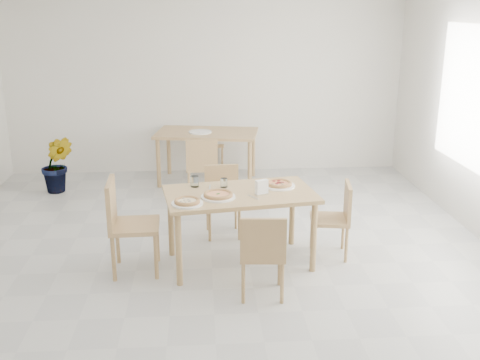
{
  "coord_description": "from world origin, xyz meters",
  "views": [
    {
      "loc": [
        -0.08,
        -5.06,
        2.49
      ],
      "look_at": [
        0.29,
        0.11,
        0.88
      ],
      "focal_mm": 42.0,
      "sensor_mm": 36.0,
      "label": 1
    }
  ],
  "objects": [
    {
      "name": "pizza_margherita",
      "position": [
        0.07,
        -0.03,
        0.78
      ],
      "size": [
        0.34,
        0.34,
        0.03
      ],
      "rotation": [
        0.0,
        0.0,
        0.27
      ],
      "color": "tan",
      "rests_on": "plate_margherita"
    },
    {
      "name": "napkin_holder",
      "position": [
        0.49,
        0.03,
        0.82
      ],
      "size": [
        0.15,
        0.11,
        0.15
      ],
      "rotation": [
        0.0,
        0.0,
        0.43
      ],
      "color": "silver",
      "rests_on": "main_table"
    },
    {
      "name": "potted_plant",
      "position": [
        -2.07,
        2.56,
        0.4
      ],
      "size": [
        0.47,
        0.39,
        0.8
      ],
      "primitive_type": "imported",
      "rotation": [
        0.0,
        0.0,
        0.08
      ],
      "color": "#2A621D",
      "rests_on": "ground"
    },
    {
      "name": "chair_south",
      "position": [
        0.43,
        -0.62,
        0.46
      ],
      "size": [
        0.42,
        0.42,
        0.8
      ],
      "rotation": [
        0.0,
        0.0,
        3.07
      ],
      "color": "tan",
      "rests_on": "ground"
    },
    {
      "name": "pizza_mushroom",
      "position": [
        -0.22,
        -0.2,
        0.78
      ],
      "size": [
        0.29,
        0.29,
        0.03
      ],
      "rotation": [
        0.0,
        0.0,
        -0.26
      ],
      "color": "tan",
      "rests_on": "plate_mushroom"
    },
    {
      "name": "second_table",
      "position": [
        0.0,
        2.9,
        0.66
      ],
      "size": [
        1.55,
        1.05,
        0.75
      ],
      "rotation": [
        0.0,
        0.0,
        -0.16
      ],
      "color": "tan",
      "rests_on": "ground"
    },
    {
      "name": "plate_pepperoni",
      "position": [
        0.69,
        0.27,
        0.76
      ],
      "size": [
        0.32,
        0.32,
        0.02
      ],
      "primitive_type": "cylinder",
      "color": "white",
      "rests_on": "main_table"
    },
    {
      "name": "main_table",
      "position": [
        0.29,
        0.11,
        0.66
      ],
      "size": [
        1.55,
        1.03,
        0.75
      ],
      "rotation": [
        0.0,
        0.0,
        0.15
      ],
      "color": "tan",
      "rests_on": "ground"
    },
    {
      "name": "pizza_pepperoni",
      "position": [
        0.69,
        0.27,
        0.78
      ],
      "size": [
        0.31,
        0.31,
        0.03
      ],
      "rotation": [
        0.0,
        0.0,
        0.18
      ],
      "color": "tan",
      "rests_on": "plate_pepperoni"
    },
    {
      "name": "fork_b",
      "position": [
        -0.0,
        0.29,
        0.75
      ],
      "size": [
        0.03,
        0.16,
        0.01
      ],
      "primitive_type": "cube",
      "rotation": [
        0.0,
        0.0,
        -0.07
      ],
      "color": "silver",
      "rests_on": "main_table"
    },
    {
      "name": "fork_a",
      "position": [
        0.4,
        -0.05,
        0.75
      ],
      "size": [
        0.1,
        0.15,
        0.01
      ],
      "primitive_type": "cube",
      "rotation": [
        0.0,
        0.0,
        0.57
      ],
      "color": "silver",
      "rests_on": "main_table"
    },
    {
      "name": "plate_margherita",
      "position": [
        0.07,
        -0.03,
        0.76
      ],
      "size": [
        0.33,
        0.33,
        0.02
      ],
      "primitive_type": "cylinder",
      "color": "white",
      "rests_on": "main_table"
    },
    {
      "name": "plate_empty",
      "position": [
        -0.09,
        2.85,
        0.76
      ],
      "size": [
        0.33,
        0.33,
        0.02
      ],
      "primitive_type": "cylinder",
      "color": "white",
      "rests_on": "second_table"
    },
    {
      "name": "chair_west",
      "position": [
        -0.82,
        0.0,
        0.54
      ],
      "size": [
        0.48,
        0.48,
        0.93
      ],
      "rotation": [
        0.0,
        0.0,
        1.61
      ],
      "color": "tan",
      "rests_on": "ground"
    },
    {
      "name": "tumbler_a",
      "position": [
        -0.15,
        0.33,
        0.81
      ],
      "size": [
        0.08,
        0.08,
        0.11
      ],
      "primitive_type": "cylinder",
      "color": "white",
      "rests_on": "main_table"
    },
    {
      "name": "chair_north",
      "position": [
        0.15,
        0.93,
        0.45
      ],
      "size": [
        0.4,
        0.4,
        0.78
      ],
      "rotation": [
        0.0,
        0.0,
        0.05
      ],
      "color": "tan",
      "rests_on": "ground"
    },
    {
      "name": "chair_back_n",
      "position": [
        0.11,
        3.69,
        0.46
      ],
      "size": [
        0.44,
        0.44,
        0.79
      ],
      "rotation": [
        0.0,
        0.0,
        -0.15
      ],
      "color": "tan",
      "rests_on": "ground"
    },
    {
      "name": "plate_mushroom",
      "position": [
        -0.22,
        -0.2,
        0.76
      ],
      "size": [
        0.29,
        0.29,
        0.02
      ],
      "primitive_type": "cylinder",
      "color": "white",
      "rests_on": "main_table"
    },
    {
      "name": "chair_east",
      "position": [
        1.29,
        0.22,
        0.45
      ],
      "size": [
        0.44,
        0.44,
        0.78
      ],
      "rotation": [
        0.0,
        0.0,
        -1.72
      ],
      "color": "tan",
      "rests_on": "ground"
    },
    {
      "name": "tumbler_b",
      "position": [
        0.14,
        0.29,
        0.8
      ],
      "size": [
        0.07,
        0.07,
        0.09
      ],
      "primitive_type": "cylinder",
      "color": "white",
      "rests_on": "main_table"
    },
    {
      "name": "chair_back_s",
      "position": [
        -0.08,
        2.13,
        0.48
      ],
      "size": [
        0.42,
        0.42,
        0.83
      ],
      "rotation": [
        0.0,
        0.0,
        3.15
      ],
      "color": "tan",
      "rests_on": "ground"
    }
  ]
}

